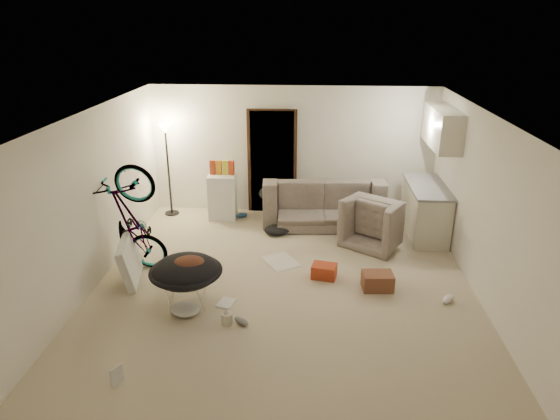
# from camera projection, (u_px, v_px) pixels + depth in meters

# --- Properties ---
(floor) EXTENTS (5.50, 6.00, 0.02)m
(floor) POSITION_uv_depth(u_px,v_px,m) (284.00, 284.00, 7.40)
(floor) COLOR beige
(floor) RESTS_ON ground
(ceiling) EXTENTS (5.50, 6.00, 0.02)m
(ceiling) POSITION_uv_depth(u_px,v_px,m) (284.00, 114.00, 6.49)
(ceiling) COLOR white
(ceiling) RESTS_ON wall_back
(wall_back) EXTENTS (5.50, 0.02, 2.50)m
(wall_back) POSITION_uv_depth(u_px,v_px,m) (293.00, 151.00, 9.74)
(wall_back) COLOR white
(wall_back) RESTS_ON floor
(wall_front) EXTENTS (5.50, 0.02, 2.50)m
(wall_front) POSITION_uv_depth(u_px,v_px,m) (263.00, 332.00, 4.15)
(wall_front) COLOR white
(wall_front) RESTS_ON floor
(wall_left) EXTENTS (0.02, 6.00, 2.50)m
(wall_left) POSITION_uv_depth(u_px,v_px,m) (91.00, 200.00, 7.11)
(wall_left) COLOR white
(wall_left) RESTS_ON floor
(wall_right) EXTENTS (0.02, 6.00, 2.50)m
(wall_right) POSITION_uv_depth(u_px,v_px,m) (486.00, 209.00, 6.78)
(wall_right) COLOR white
(wall_right) RESTS_ON floor
(doorway) EXTENTS (0.85, 0.10, 2.04)m
(doorway) POSITION_uv_depth(u_px,v_px,m) (272.00, 162.00, 9.81)
(doorway) COLOR black
(doorway) RESTS_ON floor
(door_trim) EXTENTS (0.97, 0.04, 2.10)m
(door_trim) POSITION_uv_depth(u_px,v_px,m) (272.00, 163.00, 9.79)
(door_trim) COLOR #382213
(door_trim) RESTS_ON floor
(floor_lamp) EXTENTS (0.28, 0.28, 1.81)m
(floor_lamp) POSITION_uv_depth(u_px,v_px,m) (167.00, 150.00, 9.53)
(floor_lamp) COLOR black
(floor_lamp) RESTS_ON floor
(kitchen_counter) EXTENTS (0.60, 1.50, 0.88)m
(kitchen_counter) POSITION_uv_depth(u_px,v_px,m) (425.00, 211.00, 8.95)
(kitchen_counter) COLOR beige
(kitchen_counter) RESTS_ON floor
(counter_top) EXTENTS (0.64, 1.54, 0.04)m
(counter_top) POSITION_uv_depth(u_px,v_px,m) (428.00, 187.00, 8.79)
(counter_top) COLOR gray
(counter_top) RESTS_ON kitchen_counter
(kitchen_uppers) EXTENTS (0.38, 1.40, 0.65)m
(kitchen_uppers) POSITION_uv_depth(u_px,v_px,m) (442.00, 128.00, 8.40)
(kitchen_uppers) COLOR beige
(kitchen_uppers) RESTS_ON wall_right
(sofa) EXTENTS (2.31, 1.03, 0.66)m
(sofa) POSITION_uv_depth(u_px,v_px,m) (323.00, 205.00, 9.52)
(sofa) COLOR #353D36
(sofa) RESTS_ON floor
(armchair) EXTENTS (1.27, 1.24, 0.63)m
(armchair) POSITION_uv_depth(u_px,v_px,m) (379.00, 225.00, 8.67)
(armchair) COLOR #353D36
(armchair) RESTS_ON floor
(bicycle) EXTENTS (1.86, 0.94, 1.04)m
(bicycle) POSITION_uv_depth(u_px,v_px,m) (135.00, 243.00, 7.61)
(bicycle) COLOR black
(bicycle) RESTS_ON floor
(book_asset) EXTENTS (0.27, 0.26, 0.02)m
(book_asset) POSITION_uv_depth(u_px,v_px,m) (112.00, 388.00, 5.32)
(book_asset) COLOR #A43418
(book_asset) RESTS_ON floor
(mini_fridge) EXTENTS (0.54, 0.54, 0.88)m
(mini_fridge) POSITION_uv_depth(u_px,v_px,m) (223.00, 196.00, 9.69)
(mini_fridge) COLOR white
(mini_fridge) RESTS_ON floor
(snack_box_0) EXTENTS (0.10, 0.07, 0.30)m
(snack_box_0) POSITION_uv_depth(u_px,v_px,m) (213.00, 168.00, 9.50)
(snack_box_0) COLOR #A43418
(snack_box_0) RESTS_ON mini_fridge
(snack_box_1) EXTENTS (0.11, 0.09, 0.30)m
(snack_box_1) POSITION_uv_depth(u_px,v_px,m) (219.00, 168.00, 9.49)
(snack_box_1) COLOR orange
(snack_box_1) RESTS_ON mini_fridge
(snack_box_2) EXTENTS (0.12, 0.09, 0.30)m
(snack_box_2) POSITION_uv_depth(u_px,v_px,m) (225.00, 168.00, 9.48)
(snack_box_2) COLOR yellow
(snack_box_2) RESTS_ON mini_fridge
(snack_box_3) EXTENTS (0.12, 0.10, 0.30)m
(snack_box_3) POSITION_uv_depth(u_px,v_px,m) (231.00, 168.00, 9.48)
(snack_box_3) COLOR #A43418
(snack_box_3) RESTS_ON mini_fridge
(saucer_chair) EXTENTS (0.99, 0.99, 0.70)m
(saucer_chair) POSITION_uv_depth(u_px,v_px,m) (186.00, 277.00, 6.73)
(saucer_chair) COLOR silver
(saucer_chair) RESTS_ON floor
(hoodie) EXTENTS (0.58, 0.52, 0.22)m
(hoodie) POSITION_uv_depth(u_px,v_px,m) (188.00, 265.00, 6.62)
(hoodie) COLOR #4F291B
(hoodie) RESTS_ON saucer_chair
(sofa_drape) EXTENTS (0.66, 0.58, 0.28)m
(sofa_drape) POSITION_uv_depth(u_px,v_px,m) (273.00, 194.00, 9.50)
(sofa_drape) COLOR black
(sofa_drape) RESTS_ON sofa
(tv_box) EXTENTS (0.43, 0.99, 0.64)m
(tv_box) POSITION_uv_depth(u_px,v_px,m) (130.00, 260.00, 7.44)
(tv_box) COLOR silver
(tv_box) RESTS_ON floor
(drink_case_a) EXTENTS (0.46, 0.34, 0.25)m
(drink_case_a) POSITION_uv_depth(u_px,v_px,m) (378.00, 281.00, 7.22)
(drink_case_a) COLOR brown
(drink_case_a) RESTS_ON floor
(drink_case_b) EXTENTS (0.41, 0.34, 0.21)m
(drink_case_b) POSITION_uv_depth(u_px,v_px,m) (324.00, 271.00, 7.54)
(drink_case_b) COLOR #A43418
(drink_case_b) RESTS_ON floor
(juicer) EXTENTS (0.15, 0.15, 0.22)m
(juicer) POSITION_uv_depth(u_px,v_px,m) (227.00, 317.00, 6.41)
(juicer) COLOR beige
(juicer) RESTS_ON floor
(newspaper) EXTENTS (0.70, 0.74, 0.01)m
(newspaper) POSITION_uv_depth(u_px,v_px,m) (281.00, 261.00, 8.06)
(newspaper) COLOR silver
(newspaper) RESTS_ON floor
(book_blue) EXTENTS (0.40, 0.40, 0.03)m
(book_blue) POSITION_uv_depth(u_px,v_px,m) (209.00, 272.00, 7.71)
(book_blue) COLOR #2B599D
(book_blue) RESTS_ON floor
(book_white) EXTENTS (0.27, 0.31, 0.02)m
(book_white) POSITION_uv_depth(u_px,v_px,m) (226.00, 303.00, 6.87)
(book_white) COLOR silver
(book_white) RESTS_ON floor
(shoe_0) EXTENTS (0.26, 0.22, 0.09)m
(shoe_0) POSITION_uv_depth(u_px,v_px,m) (242.00, 215.00, 9.81)
(shoe_0) COLOR #2B599D
(shoe_0) RESTS_ON floor
(shoe_1) EXTENTS (0.30, 0.28, 0.11)m
(shoe_1) POSITION_uv_depth(u_px,v_px,m) (278.00, 216.00, 9.77)
(shoe_1) COLOR slate
(shoe_1) RESTS_ON floor
(shoe_3) EXTENTS (0.25, 0.23, 0.09)m
(shoe_3) POSITION_uv_depth(u_px,v_px,m) (241.00, 321.00, 6.41)
(shoe_3) COLOR slate
(shoe_3) RESTS_ON floor
(shoe_4) EXTENTS (0.25, 0.28, 0.10)m
(shoe_4) POSITION_uv_depth(u_px,v_px,m) (448.00, 299.00, 6.91)
(shoe_4) COLOR white
(shoe_4) RESTS_ON floor
(clothes_lump_b) EXTENTS (0.56, 0.52, 0.14)m
(clothes_lump_b) POSITION_uv_depth(u_px,v_px,m) (277.00, 230.00, 9.07)
(clothes_lump_b) COLOR black
(clothes_lump_b) RESTS_ON floor
(clothes_lump_c) EXTENTS (0.48, 0.44, 0.13)m
(clothes_lump_c) POSITION_uv_depth(u_px,v_px,m) (185.00, 309.00, 6.64)
(clothes_lump_c) COLOR silver
(clothes_lump_c) RESTS_ON floor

